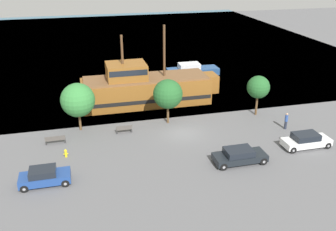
{
  "coord_description": "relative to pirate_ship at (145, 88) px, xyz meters",
  "views": [
    {
      "loc": [
        -9.81,
        -33.11,
        16.96
      ],
      "look_at": [
        -0.99,
        2.0,
        1.2
      ],
      "focal_mm": 40.0,
      "sensor_mm": 36.0,
      "label": 1
    }
  ],
  "objects": [
    {
      "name": "parked_car_curb_rear",
      "position": [
        -11.09,
        -15.29,
        -1.28
      ],
      "size": [
        3.96,
        1.8,
        1.41
      ],
      "color": "navy",
      "rests_on": "ground_plane"
    },
    {
      "name": "water_surface",
      "position": [
        2.08,
        34.97,
        -1.98
      ],
      "size": [
        80.0,
        80.0,
        0.0
      ],
      "primitive_type": "plane",
      "color": "#38667F",
      "rests_on": "ground"
    },
    {
      "name": "parked_car_curb_front",
      "position": [
        12.59,
        -14.83,
        -1.27
      ],
      "size": [
        4.56,
        1.81,
        1.43
      ],
      "color": "white",
      "rests_on": "ground_plane"
    },
    {
      "name": "tree_row_midwest",
      "position": [
        11.54,
        -6.53,
        1.33
      ],
      "size": [
        2.53,
        2.53,
        4.59
      ],
      "color": "brown",
      "rests_on": "ground_plane"
    },
    {
      "name": "moored_boat_dockside",
      "position": [
        9.06,
        9.84,
        -1.29
      ],
      "size": [
        7.77,
        2.53,
        1.81
      ],
      "color": "navy",
      "rests_on": "water_surface"
    },
    {
      "name": "parked_car_curb_mid",
      "position": [
        5.3,
        -15.95,
        -1.3
      ],
      "size": [
        4.65,
        1.97,
        1.35
      ],
      "color": "black",
      "rests_on": "ground_plane"
    },
    {
      "name": "pedestrian_walking_near",
      "position": [
        12.84,
        -10.75,
        -1.06
      ],
      "size": [
        0.32,
        0.32,
        1.79
      ],
      "color": "#232838",
      "rests_on": "ground_plane"
    },
    {
      "name": "ground_plane",
      "position": [
        2.08,
        -9.03,
        -1.98
      ],
      "size": [
        160.0,
        160.0,
        0.0
      ],
      "primitive_type": "plane",
      "color": "#5B5B5E"
    },
    {
      "name": "pirate_ship",
      "position": [
        0.0,
        0.0,
        0.0
      ],
      "size": [
        16.6,
        4.73,
        9.42
      ],
      "color": "brown",
      "rests_on": "water_surface"
    },
    {
      "name": "tree_row_east",
      "position": [
        -8.0,
        -5.73,
        1.34
      ],
      "size": [
        3.47,
        3.47,
        5.06
      ],
      "color": "brown",
      "rests_on": "ground_plane"
    },
    {
      "name": "tree_row_mideast",
      "position": [
        1.27,
        -6.24,
        1.33
      ],
      "size": [
        3.14,
        3.14,
        4.89
      ],
      "color": "brown",
      "rests_on": "ground_plane"
    },
    {
      "name": "fire_hydrant",
      "position": [
        -9.49,
        -11.23,
        -1.57
      ],
      "size": [
        0.42,
        0.25,
        0.76
      ],
      "color": "yellow",
      "rests_on": "ground_plane"
    },
    {
      "name": "bench_promenade_west",
      "position": [
        -10.46,
        -8.36,
        -1.53
      ],
      "size": [
        1.9,
        0.45,
        0.85
      ],
      "color": "#4C4742",
      "rests_on": "ground_plane"
    },
    {
      "name": "bench_promenade_east",
      "position": [
        -3.69,
        -7.6,
        -1.54
      ],
      "size": [
        1.62,
        0.45,
        0.85
      ],
      "color": "#4C4742",
      "rests_on": "ground_plane"
    }
  ]
}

